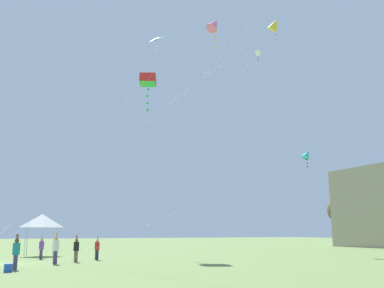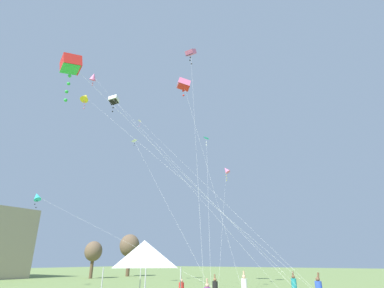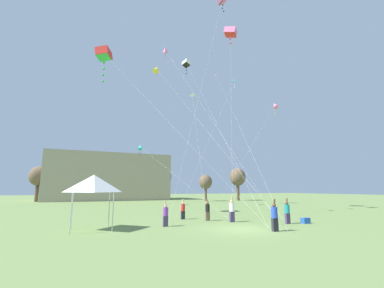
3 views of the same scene
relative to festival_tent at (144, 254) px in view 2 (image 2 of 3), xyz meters
The scene contains 17 objects.
tree_far_right 39.74m from the festival_tent, 53.06° to the left, with size 2.77×2.77×5.60m.
tree_far_left 46.89m from the festival_tent, 67.40° to the left, with size 3.81×3.81×7.69m.
tree_far_centre 44.99m from the festival_tent, 44.73° to the left, with size 3.57×3.57×7.21m.
festival_tent is the anchor object (origin of this frame).
person_white_shirt 10.60m from the festival_tent, ahead, with size 0.41×0.41×1.97m.
person_teal_shirt 14.13m from the festival_tent, 11.02° to the right, with size 0.39×0.39×1.89m.
kite_white_box_0 32.30m from the festival_tent, 53.86° to the left, with size 4.88×25.27×24.48m.
kite_white_delta_1 33.17m from the festival_tent, 43.29° to the left, with size 9.84×26.31×23.33m.
kite_cyan_delta_2 18.88m from the festival_tent, 18.56° to the left, with size 9.43×5.66×14.87m.
kite_yellow_diamond_3 27.58m from the festival_tent, 64.22° to the left, with size 2.75×24.99×21.96m.
kite_pink_box_4 29.01m from the festival_tent, 29.68° to the left, with size 7.75×11.01×24.92m.
kite_pink_diamond_5 32.13m from the festival_tent, 61.75° to the left, with size 3.14×23.04×26.23m.
kite_white_delta_6 22.44m from the festival_tent, 46.37° to the left, with size 4.55×13.18×16.06m.
kite_cyan_diamond_7 24.82m from the festival_tent, 71.31° to the left, with size 3.40×23.29×9.89m.
kite_red_box_8 16.69m from the festival_tent, 86.38° to the left, with size 10.69×15.14×17.54m.
kite_pink_diamond_9 23.75m from the festival_tent, 15.75° to the left, with size 12.26×5.19×13.39m.
kite_pink_box_10 27.94m from the festival_tent, 25.37° to the left, with size 9.66×7.43×26.67m.
Camera 2 is at (-19.76, -5.88, 2.66)m, focal length 28.00 mm.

